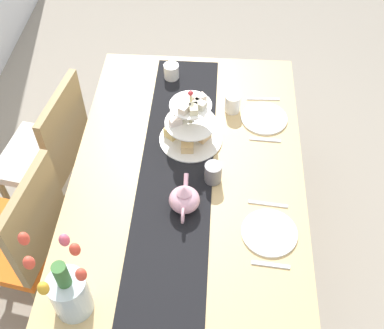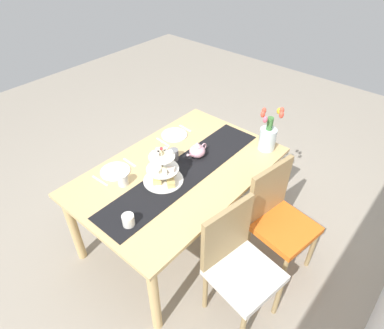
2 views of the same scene
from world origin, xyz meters
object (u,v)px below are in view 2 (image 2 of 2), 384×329
Objects in this scene: tulip_vase at (268,136)px; chair_left at (278,216)px; mug_white_text at (123,179)px; tiered_cake_stand at (163,171)px; dinner_plate_right at (115,171)px; dining_table at (179,178)px; fork_right at (130,163)px; fork_left at (185,128)px; knife_left at (163,142)px; chair_right at (237,261)px; knife_right at (100,181)px; dinner_plate_left at (174,135)px; teapot at (197,151)px; cream_jug at (128,220)px; mug_grey at (174,155)px.

chair_left is at bearing 43.38° from tulip_vase.
tulip_vase reaches higher than mug_white_text.
tiered_cake_stand is 1.32× the size of dinner_plate_right.
fork_right is (0.20, -0.36, 0.09)m from dining_table.
knife_left is at bearing 0.00° from fork_left.
chair_right is 1.15m from knife_right.
dinner_plate_right is at bearing -46.20° from dining_table.
fork_left is 0.29m from knife_left.
fork_left is at bearing 180.00° from dinner_plate_left.
tiered_cake_stand is 1.28× the size of teapot.
knife_left is (-0.36, -0.36, -0.09)m from tiered_cake_stand.
cream_jug is at bearing 54.74° from mug_white_text.
chair_left is 1.13m from dinner_plate_left.
dining_table is at bearing 60.71° from mug_grey.
teapot is at bearing 143.82° from mug_grey.
cream_jug reaches higher than dining_table.
dinner_plate_left is (0.36, -0.72, -0.12)m from tulip_vase.
tulip_vase is 2.74× the size of fork_left.
mug_grey is at bearing 149.26° from dinner_plate_right.
dining_table is 17.18× the size of mug_white_text.
chair_right is 0.82m from tiered_cake_stand.
fork_left and fork_right have the same top height.
dinner_plate_right is 2.42× the size of mug_white_text.
knife_right is (0.31, -0.36, -0.09)m from tiered_cake_stand.
tiered_cake_stand reaches higher than cream_jug.
chair_left is 10.71× the size of cream_jug.
fork_right is at bearing -93.12° from chair_right.
teapot is 0.19m from mug_grey.
mug_grey is at bearing -37.75° from tulip_vase.
mug_grey is at bearing 156.35° from knife_right.
fork_left is at bearing -142.99° from dining_table.
cream_jug is 0.50× the size of knife_left.
teapot is (-0.22, 0.00, 0.15)m from dining_table.
mug_grey is at bearing -160.19° from cream_jug.
mug_grey is at bearing -36.18° from teapot.
tulip_vase is 1.26m from dinner_plate_right.
knife_left is at bearing -84.99° from chair_left.
tiered_cake_stand is 0.74× the size of tulip_vase.
fork_left is (-1.10, -0.49, -0.04)m from cream_jug.
chair_right is at bearing -0.00° from chair_left.
cream_jug is 0.73m from mug_grey.
fork_left is 1.00× the size of fork_right.
cream_jug is 0.89× the size of mug_grey.
chair_left is at bearing 180.00° from chair_right.
dining_table is 0.81m from chair_left.
fork_left is 0.81m from dinner_plate_right.
dinner_plate_left is (-0.33, -0.36, 0.10)m from dining_table.
cream_jug reaches higher than knife_left.
mug_grey is (-0.55, 0.24, 0.05)m from knife_right.
dinner_plate_left is at bearing -144.30° from tiered_cake_stand.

